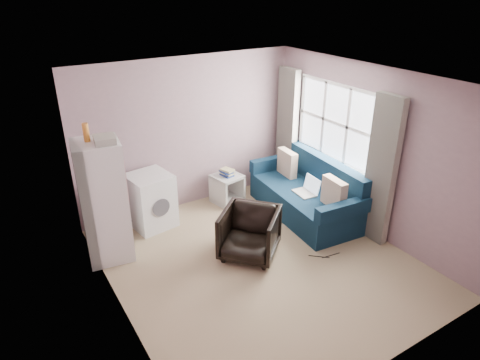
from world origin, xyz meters
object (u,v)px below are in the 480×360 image
object	(u,v)px
fridge	(104,201)
washing_machine	(151,199)
armchair	(250,231)
sofa	(308,195)
side_table	(227,187)

from	to	relation	value
fridge	washing_machine	size ratio (longest dim) A/B	2.25
armchair	sofa	world-z (taller)	sofa
armchair	washing_machine	size ratio (longest dim) A/B	0.89
washing_machine	sofa	world-z (taller)	sofa
armchair	washing_machine	distance (m)	1.73
sofa	armchair	bearing A→B (deg)	-156.26
armchair	side_table	bearing A→B (deg)	119.28
armchair	sofa	xyz separation A→B (m)	(1.47, 0.50, -0.05)
armchair	washing_machine	bearing A→B (deg)	168.31
fridge	sofa	size ratio (longest dim) A/B	0.90
sofa	washing_machine	bearing A→B (deg)	161.71
side_table	armchair	bearing A→B (deg)	-109.33
washing_machine	sofa	xyz separation A→B (m)	(2.32, -1.00, -0.11)
armchair	fridge	bearing A→B (deg)	-162.83
fridge	washing_machine	world-z (taller)	fridge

